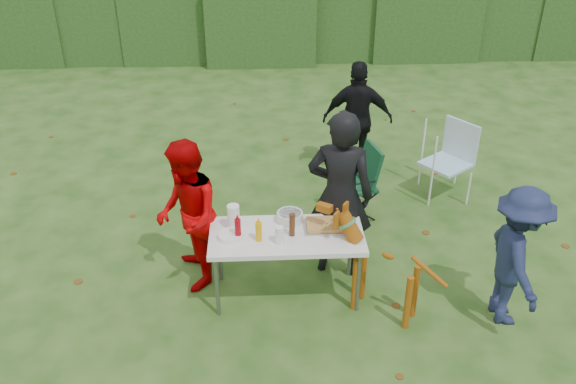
{
  "coord_description": "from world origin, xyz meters",
  "views": [
    {
      "loc": [
        -0.06,
        -4.8,
        4.05
      ],
      "look_at": [
        0.2,
        0.45,
        1.0
      ],
      "focal_mm": 38.0,
      "sensor_mm": 36.0,
      "label": 1
    }
  ],
  "objects_px": {
    "mustard_bottle": "(259,232)",
    "ketchup_bottle": "(238,229)",
    "child": "(516,257)",
    "paper_towel_roll": "(234,217)",
    "person_black_puffy": "(358,119)",
    "lawn_chair": "(446,161)",
    "beer_bottle": "(292,225)",
    "person_cook": "(340,195)",
    "person_red_jacket": "(187,216)",
    "folding_table": "(287,239)",
    "dog": "(386,270)",
    "camping_chair": "(353,182)"
  },
  "relations": [
    {
      "from": "person_black_puffy",
      "to": "lawn_chair",
      "type": "relative_size",
      "value": 1.62
    },
    {
      "from": "camping_chair",
      "to": "lawn_chair",
      "type": "distance_m",
      "value": 1.32
    },
    {
      "from": "mustard_bottle",
      "to": "beer_bottle",
      "type": "height_order",
      "value": "beer_bottle"
    },
    {
      "from": "paper_towel_roll",
      "to": "beer_bottle",
      "type": "bearing_deg",
      "value": -14.59
    },
    {
      "from": "folding_table",
      "to": "camping_chair",
      "type": "distance_m",
      "value": 1.77
    },
    {
      "from": "person_red_jacket",
      "to": "dog",
      "type": "xyz_separation_m",
      "value": [
        1.91,
        -0.59,
        -0.29
      ]
    },
    {
      "from": "person_cook",
      "to": "person_red_jacket",
      "type": "distance_m",
      "value": 1.55
    },
    {
      "from": "camping_chair",
      "to": "dog",
      "type": "bearing_deg",
      "value": 78.05
    },
    {
      "from": "folding_table",
      "to": "dog",
      "type": "bearing_deg",
      "value": -18.86
    },
    {
      "from": "mustard_bottle",
      "to": "dog",
      "type": "bearing_deg",
      "value": -10.59
    },
    {
      "from": "dog",
      "to": "camping_chair",
      "type": "distance_m",
      "value": 1.83
    },
    {
      "from": "person_black_puffy",
      "to": "ketchup_bottle",
      "type": "relative_size",
      "value": 7.23
    },
    {
      "from": "folding_table",
      "to": "child",
      "type": "xyz_separation_m",
      "value": [
        2.1,
        -0.44,
        0.03
      ]
    },
    {
      "from": "person_red_jacket",
      "to": "beer_bottle",
      "type": "distance_m",
      "value": 1.07
    },
    {
      "from": "mustard_bottle",
      "to": "ketchup_bottle",
      "type": "relative_size",
      "value": 0.91
    },
    {
      "from": "person_black_puffy",
      "to": "ketchup_bottle",
      "type": "height_order",
      "value": "person_black_puffy"
    },
    {
      "from": "dog",
      "to": "camping_chair",
      "type": "bearing_deg",
      "value": -55.7
    },
    {
      "from": "person_black_puffy",
      "to": "dog",
      "type": "distance_m",
      "value": 2.95
    },
    {
      "from": "dog",
      "to": "ketchup_bottle",
      "type": "height_order",
      "value": "dog"
    },
    {
      "from": "person_cook",
      "to": "dog",
      "type": "bearing_deg",
      "value": 132.03
    },
    {
      "from": "child",
      "to": "paper_towel_roll",
      "type": "bearing_deg",
      "value": 78.73
    },
    {
      "from": "person_black_puffy",
      "to": "camping_chair",
      "type": "xyz_separation_m",
      "value": [
        -0.2,
        -1.1,
        -0.35
      ]
    },
    {
      "from": "ketchup_bottle",
      "to": "person_black_puffy",
      "type": "bearing_deg",
      "value": 60.0
    },
    {
      "from": "child",
      "to": "beer_bottle",
      "type": "relative_size",
      "value": 5.94
    },
    {
      "from": "child",
      "to": "folding_table",
      "type": "bearing_deg",
      "value": 79.07
    },
    {
      "from": "ketchup_bottle",
      "to": "lawn_chair",
      "type": "bearing_deg",
      "value": 37.39
    },
    {
      "from": "person_cook",
      "to": "dog",
      "type": "distance_m",
      "value": 0.91
    },
    {
      "from": "lawn_chair",
      "to": "paper_towel_roll",
      "type": "relative_size",
      "value": 3.78
    },
    {
      "from": "folding_table",
      "to": "person_black_puffy",
      "type": "relative_size",
      "value": 0.94
    },
    {
      "from": "mustard_bottle",
      "to": "ketchup_bottle",
      "type": "distance_m",
      "value": 0.2
    },
    {
      "from": "person_black_puffy",
      "to": "camping_chair",
      "type": "distance_m",
      "value": 1.17
    },
    {
      "from": "folding_table",
      "to": "dog",
      "type": "xyz_separation_m",
      "value": [
        0.93,
        -0.32,
        -0.17
      ]
    },
    {
      "from": "child",
      "to": "ketchup_bottle",
      "type": "relative_size",
      "value": 6.48
    },
    {
      "from": "person_red_jacket",
      "to": "paper_towel_roll",
      "type": "xyz_separation_m",
      "value": [
        0.47,
        -0.15,
        0.07
      ]
    },
    {
      "from": "person_red_jacket",
      "to": "camping_chair",
      "type": "relative_size",
      "value": 1.78
    },
    {
      "from": "lawn_chair",
      "to": "mustard_bottle",
      "type": "bearing_deg",
      "value": 3.67
    },
    {
      "from": "ketchup_bottle",
      "to": "folding_table",
      "type": "bearing_deg",
      "value": 7.56
    },
    {
      "from": "camping_chair",
      "to": "mustard_bottle",
      "type": "distance_m",
      "value": 2.02
    },
    {
      "from": "mustard_bottle",
      "to": "paper_towel_roll",
      "type": "bearing_deg",
      "value": 137.94
    },
    {
      "from": "person_black_puffy",
      "to": "mustard_bottle",
      "type": "height_order",
      "value": "person_black_puffy"
    },
    {
      "from": "person_cook",
      "to": "ketchup_bottle",
      "type": "distance_m",
      "value": 1.13
    },
    {
      "from": "camping_chair",
      "to": "paper_towel_roll",
      "type": "height_order",
      "value": "paper_towel_roll"
    },
    {
      "from": "mustard_bottle",
      "to": "beer_bottle",
      "type": "xyz_separation_m",
      "value": [
        0.32,
        0.07,
        0.02
      ]
    },
    {
      "from": "person_cook",
      "to": "mustard_bottle",
      "type": "xyz_separation_m",
      "value": [
        -0.83,
        -0.49,
        -0.08
      ]
    },
    {
      "from": "paper_towel_roll",
      "to": "person_cook",
      "type": "bearing_deg",
      "value": 14.25
    },
    {
      "from": "folding_table",
      "to": "person_red_jacket",
      "type": "xyz_separation_m",
      "value": [
        -0.98,
        0.28,
        0.11
      ]
    },
    {
      "from": "folding_table",
      "to": "child",
      "type": "height_order",
      "value": "child"
    },
    {
      "from": "person_cook",
      "to": "person_black_puffy",
      "type": "bearing_deg",
      "value": -88.62
    },
    {
      "from": "beer_bottle",
      "to": "person_cook",
      "type": "bearing_deg",
      "value": 39.37
    },
    {
      "from": "folding_table",
      "to": "dog",
      "type": "distance_m",
      "value": 1.0
    }
  ]
}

